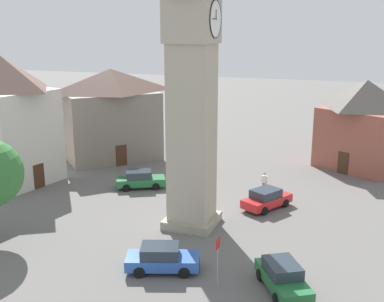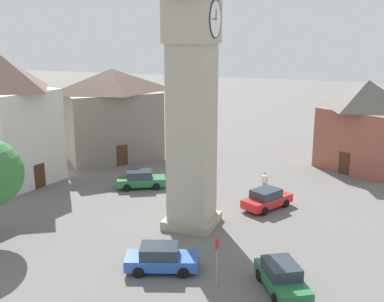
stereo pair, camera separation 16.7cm
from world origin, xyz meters
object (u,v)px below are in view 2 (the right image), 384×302
(building_corner_back, at_px, (365,124))
(car_red_corner, at_px, (141,179))
(building_shop_left, at_px, (7,119))
(lamp_post, at_px, (168,149))
(car_silver_kerb, at_px, (282,277))
(pedestrian, at_px, (265,181))
(car_white_side, at_px, (161,258))
(car_blue_kerb, at_px, (197,166))
(road_sign, at_px, (217,254))
(building_terrace_right, at_px, (113,114))
(car_black_far, at_px, (267,199))
(clock_tower, at_px, (192,35))

(building_corner_back, bearing_deg, car_red_corner, -53.98)
(building_shop_left, relative_size, lamp_post, 2.51)
(car_silver_kerb, height_order, pedestrian, pedestrian)
(car_white_side, xyz_separation_m, building_corner_back, (-25.42, 10.14, 3.63))
(car_blue_kerb, height_order, road_sign, road_sign)
(lamp_post, bearing_deg, car_blue_kerb, 151.14)
(building_shop_left, bearing_deg, pedestrian, 102.41)
(road_sign, bearing_deg, lamp_post, -148.93)
(car_blue_kerb, bearing_deg, building_terrace_right, -101.25)
(building_corner_back, bearing_deg, lamp_post, -57.23)
(car_blue_kerb, height_order, building_shop_left, building_shop_left)
(car_blue_kerb, distance_m, car_silver_kerb, 20.95)
(building_terrace_right, bearing_deg, car_silver_kerb, 46.57)
(car_blue_kerb, distance_m, road_sign, 20.21)
(car_silver_kerb, xyz_separation_m, car_black_far, (-11.33, -3.10, 0.00))
(car_black_far, height_order, building_corner_back, building_corner_back)
(building_shop_left, bearing_deg, building_corner_back, 117.23)
(car_white_side, xyz_separation_m, building_terrace_right, (-19.99, -14.13, 4.01))
(building_shop_left, relative_size, building_corner_back, 1.14)
(building_corner_back, bearing_deg, car_white_side, -21.75)
(car_red_corner, distance_m, lamp_post, 3.64)
(car_silver_kerb, relative_size, car_red_corner, 0.99)
(car_silver_kerb, height_order, car_red_corner, same)
(car_red_corner, height_order, pedestrian, pedestrian)
(car_silver_kerb, xyz_separation_m, car_red_corner, (-12.37, -14.20, 0.00))
(car_red_corner, distance_m, road_sign, 17.17)
(road_sign, bearing_deg, car_black_far, 179.14)
(car_white_side, distance_m, building_corner_back, 27.61)
(car_red_corner, xyz_separation_m, road_sign, (13.20, 10.92, 1.14))
(clock_tower, distance_m, pedestrian, 14.96)
(building_shop_left, bearing_deg, car_black_far, 93.05)
(car_blue_kerb, xyz_separation_m, car_red_corner, (5.43, -3.15, 0.00))
(car_black_far, xyz_separation_m, building_terrace_right, (-8.42, -17.76, 4.01))
(clock_tower, relative_size, car_blue_kerb, 4.97)
(car_blue_kerb, xyz_separation_m, lamp_post, (2.99, -1.65, 2.25))
(building_terrace_right, height_order, lamp_post, building_terrace_right)
(car_white_side, bearing_deg, clock_tower, -174.61)
(clock_tower, distance_m, car_blue_kerb, 17.01)
(car_white_side, xyz_separation_m, car_black_far, (-11.57, 3.63, 0.00))
(car_black_far, bearing_deg, lamp_post, -109.92)
(road_sign, bearing_deg, clock_tower, -150.78)
(building_terrace_right, bearing_deg, building_corner_back, 102.61)
(clock_tower, xyz_separation_m, pedestrian, (-8.46, 3.34, -11.88))
(car_silver_kerb, bearing_deg, lamp_post, -139.38)
(car_white_side, relative_size, building_corner_back, 0.46)
(car_red_corner, distance_m, building_corner_back, 22.08)
(building_corner_back, bearing_deg, building_shop_left, -62.77)
(car_blue_kerb, bearing_deg, car_white_side, 13.48)
(clock_tower, xyz_separation_m, building_terrace_right, (-13.29, -13.50, -8.12))
(clock_tower, distance_m, car_red_corner, 15.13)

